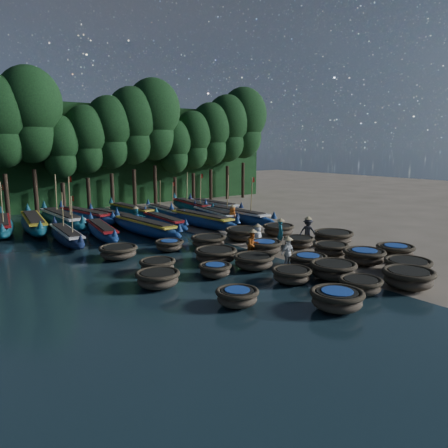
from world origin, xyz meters
TOP-DOWN VIEW (x-y plane):
  - ground at (0.00, 0.00)m, footprint 120.00×120.00m
  - foliage_wall at (0.00, 23.50)m, footprint 40.00×3.00m
  - coracle_1 at (-3.57, -9.75)m, footprint 2.19×2.19m
  - coracle_2 at (-1.29, -9.13)m, footprint 2.03×2.03m
  - coracle_3 at (0.91, -9.96)m, footprint 2.36×2.36m
  - coracle_4 at (2.90, -8.76)m, footprint 2.53×2.53m
  - coracle_5 at (-6.28, -7.17)m, footprint 1.70×1.70m
  - coracle_6 at (-2.56, -6.41)m, footprint 2.14×2.14m
  - coracle_7 at (-0.64, -7.17)m, footprint 2.47×2.47m
  - coracle_8 at (2.70, -6.45)m, footprint 2.19×2.19m
  - coracle_9 at (4.87, -6.86)m, footprint 2.43×2.43m
  - coracle_10 at (-7.65, -3.38)m, footprint 2.06×2.06m
  - coracle_11 at (-4.78, -3.64)m, footprint 1.77×1.77m
  - coracle_12 at (-2.47, -3.72)m, footprint 2.51×2.51m
  - coracle_13 at (-0.07, -5.10)m, footprint 1.98×1.98m
  - coracle_14 at (2.73, -4.25)m, footprint 2.18×2.18m
  - coracle_15 at (-6.65, -1.49)m, footprint 2.11×2.11m
  - coracle_16 at (-3.31, -1.64)m, footprint 2.42×2.42m
  - coracle_17 at (-0.11, -1.85)m, footprint 2.05×2.05m
  - coracle_18 at (2.73, -1.83)m, footprint 1.83×1.83m
  - coracle_19 at (5.19, -2.39)m, footprint 2.85×2.85m
  - coracle_20 at (-7.04, 2.22)m, footprint 2.08×2.08m
  - coracle_21 at (-3.94, 2.10)m, footprint 1.94×1.94m
  - coracle_22 at (-1.75, 1.28)m, footprint 2.08×2.08m
  - coracle_23 at (1.40, 1.81)m, footprint 2.81×2.81m
  - coracle_24 at (4.27, 1.55)m, footprint 2.25×2.25m
  - long_boat_2 at (-8.10, 7.72)m, footprint 1.84×7.35m
  - long_boat_3 at (-5.69, 8.04)m, footprint 2.38×7.31m
  - long_boat_4 at (-2.99, 7.07)m, footprint 2.10×8.52m
  - long_boat_5 at (-0.63, 8.69)m, footprint 1.71×7.29m
  - long_boat_6 at (1.74, 7.20)m, footprint 2.02×8.39m
  - long_boat_7 at (4.02, 8.74)m, footprint 2.23×7.52m
  - long_boat_8 at (5.03, 7.10)m, footprint 1.82×8.70m
  - long_boat_9 at (-10.70, 13.64)m, footprint 2.79×8.21m
  - long_boat_10 at (-8.76, 13.02)m, footprint 2.76×8.87m
  - long_boat_11 at (-6.67, 13.46)m, footprint 1.80×9.19m
  - long_boat_12 at (-4.58, 14.34)m, footprint 2.83×8.28m
  - long_boat_13 at (-2.85, 13.01)m, footprint 2.27×7.26m
  - long_boat_14 at (-0.49, 14.48)m, footprint 1.95×8.09m
  - long_boat_15 at (1.65, 12.62)m, footprint 1.72×7.35m
  - long_boat_16 at (5.06, 13.70)m, footprint 2.51×8.43m
  - long_boat_17 at (6.84, 12.75)m, footprint 1.59×8.24m
  - fisherman_0 at (0.32, -0.79)m, footprint 0.75×0.52m
  - fisherman_1 at (2.25, -0.72)m, footprint 0.61×0.69m
  - fisherman_2 at (-1.09, -2.01)m, footprint 0.81×0.67m
  - fisherman_3 at (3.70, -1.63)m, footprint 1.26×1.10m
  - fisherman_4 at (-1.01, -4.59)m, footprint 0.93×0.52m
  - fisherman_5 at (-2.25, 10.02)m, footprint 1.23×1.38m
  - fisherman_6 at (3.88, 6.14)m, footprint 0.52×0.78m
  - tree_3 at (-9.10, 20.00)m, footprint 4.92×4.92m
  - tree_4 at (-6.80, 20.00)m, footprint 5.34×5.34m
  - tree_5 at (-4.50, 20.00)m, footprint 3.68×3.68m
  - tree_6 at (-2.20, 20.00)m, footprint 4.09×4.09m
  - tree_7 at (0.10, 20.00)m, footprint 4.51×4.51m
  - tree_8 at (2.40, 20.00)m, footprint 4.92×4.92m
  - tree_9 at (4.70, 20.00)m, footprint 5.34×5.34m
  - tree_10 at (7.00, 20.00)m, footprint 3.68×3.68m
  - tree_11 at (9.30, 20.00)m, footprint 4.09×4.09m
  - tree_12 at (11.60, 20.00)m, footprint 4.51×4.51m
  - tree_13 at (13.90, 20.00)m, footprint 4.92×4.92m
  - tree_14 at (16.20, 20.00)m, footprint 5.34×5.34m

SIDE VIEW (x-z plane):
  - ground at x=0.00m, z-range 0.00..0.00m
  - coracle_11 at x=-4.78m, z-range 0.05..0.68m
  - coracle_21 at x=-3.94m, z-range 0.05..0.69m
  - coracle_13 at x=-0.07m, z-range 0.05..0.70m
  - coracle_18 at x=2.73m, z-range 0.05..0.71m
  - coracle_2 at x=-1.29m, z-range 0.05..0.71m
  - coracle_6 at x=-2.56m, z-range 0.05..0.72m
  - coracle_5 at x=-6.28m, z-range 0.05..0.73m
  - coracle_15 at x=-6.65m, z-range 0.05..0.74m
  - coracle_14 at x=2.73m, z-range 0.05..0.75m
  - coracle_20 at x=-7.04m, z-range 0.05..0.76m
  - coracle_4 at x=2.90m, z-range 0.05..0.77m
  - coracle_10 at x=-7.65m, z-range 0.05..0.79m
  - coracle_12 at x=-2.47m, z-range 0.05..0.79m
  - coracle_24 at x=4.27m, z-range 0.05..0.79m
  - coracle_22 at x=-1.75m, z-range 0.05..0.82m
  - coracle_16 at x=-3.31m, z-range 0.06..0.83m
  - coracle_8 at x=2.70m, z-range 0.06..0.83m
  - coracle_1 at x=-3.57m, z-range 0.06..0.84m
  - coracle_23 at x=1.40m, z-range 0.06..0.85m
  - coracle_19 at x=5.19m, z-range 0.06..0.86m
  - coracle_9 at x=4.87m, z-range 0.06..0.86m
  - coracle_17 at x=-0.11m, z-range 0.06..0.86m
  - coracle_7 at x=-0.64m, z-range 0.06..0.87m
  - coracle_3 at x=0.91m, z-range 0.06..0.91m
  - long_boat_5 at x=-0.63m, z-range -0.15..1.13m
  - long_boat_13 at x=-2.85m, z-range -0.15..1.14m
  - long_boat_3 at x=-5.69m, z-range -0.16..1.15m
  - long_boat_15 at x=1.65m, z-range -1.07..2.06m
  - long_boat_2 at x=-8.10m, z-range -1.07..2.06m
  - long_boat_7 at x=4.02m, z-range -0.16..1.17m
  - long_boat_14 at x=-0.49m, z-range -0.17..1.26m
  - long_boat_17 at x=6.84m, z-range -0.17..1.28m
  - long_boat_9 at x=-10.70m, z-range -1.21..2.33m
  - long_boat_12 at x=-4.58m, z-range -0.18..1.30m
  - long_boat_6 at x=1.74m, z-range -0.18..1.30m
  - long_boat_16 at x=5.06m, z-range -1.23..2.37m
  - long_boat_4 at x=-2.99m, z-range -0.18..1.32m
  - long_boat_8 at x=5.03m, z-range -1.26..2.44m
  - long_boat_10 at x=-8.76m, z-range -0.19..1.39m
  - long_boat_11 at x=-6.67m, z-range -1.33..2.57m
  - fisherman_5 at x=-2.25m, z-range -0.06..1.66m
  - fisherman_0 at x=0.32m, z-range -0.03..1.67m
  - fisherman_2 at x=-1.09m, z-range -0.04..1.69m
  - fisherman_6 at x=3.88m, z-range -0.03..1.72m
  - fisherman_4 at x=-1.01m, z-range -0.03..1.72m
  - fisherman_3 at x=3.70m, z-range -0.06..1.84m
  - fisherman_1 at x=2.25m, z-range 0.01..1.81m
  - foliage_wall at x=0.00m, z-range 0.00..10.00m
  - tree_5 at x=-4.50m, z-range 1.63..10.31m
  - tree_10 at x=7.00m, z-range 1.63..10.31m
  - tree_6 at x=-2.20m, z-range 1.82..11.47m
  - tree_11 at x=9.30m, z-range 1.82..11.47m
  - tree_7 at x=0.10m, z-range 2.01..12.64m
  - tree_12 at x=11.60m, z-range 2.01..12.64m
  - tree_3 at x=-9.10m, z-range 2.19..13.80m
  - tree_8 at x=2.40m, z-range 2.19..13.80m
  - tree_13 at x=13.90m, z-range 2.19..13.80m
  - tree_4 at x=-6.80m, z-range 2.38..14.96m
  - tree_9 at x=4.70m, z-range 2.38..14.96m
  - tree_14 at x=16.20m, z-range 2.38..14.96m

